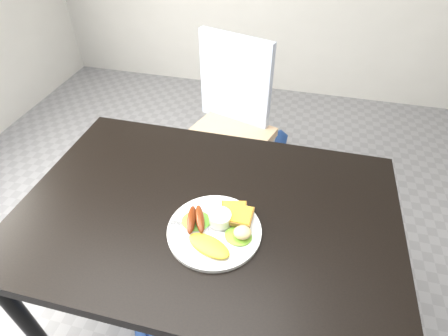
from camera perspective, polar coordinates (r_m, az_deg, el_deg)
The scene contains 15 objects.
room_floor at distance 1.76m, azimuth -1.89°, elevation -23.41°, with size 4.00×4.50×0.02m, color gray.
dining_table at distance 1.14m, azimuth -2.71°, elevation -7.22°, with size 1.20×0.80×0.04m, color black.
dining_chair at distance 1.90m, azimuth 0.41°, elevation 4.71°, with size 0.42×0.42×0.05m, color tan.
person at distance 1.46m, azimuth -0.87°, elevation 7.03°, with size 0.55×0.36×1.52m, color navy.
plate at distance 1.05m, azimuth -1.59°, elevation -10.19°, with size 0.28×0.28×0.01m, color white.
lettuce_left at distance 1.07m, azimuth -4.57°, elevation -8.58°, with size 0.09×0.08×0.01m, color #3B871D.
lettuce_right at distance 1.03m, azimuth 2.34°, elevation -11.01°, with size 0.08×0.07×0.01m, color olive.
omelette at distance 1.00m, azimuth -2.49°, elevation -12.55°, with size 0.13×0.06×0.02m, color gold.
sausage_a at distance 1.05m, azimuth -5.35°, elevation -8.38°, with size 0.03×0.11×0.03m, color #652B09.
sausage_b at distance 1.05m, azimuth -3.96°, elevation -8.25°, with size 0.03×0.11×0.03m, color brown.
ramekin at distance 1.05m, azimuth -0.65°, elevation -8.29°, with size 0.07×0.07×0.04m, color white.
toast_a at distance 1.09m, azimuth 1.66°, elevation -7.10°, with size 0.08×0.08×0.01m, color olive.
toast_b at distance 1.06m, azimuth 2.56°, elevation -7.78°, with size 0.08×0.08×0.01m, color #8F5E31.
potato_salad at distance 1.01m, azimuth 3.03°, elevation -10.47°, with size 0.05×0.05×0.03m, color beige.
fork at distance 1.06m, azimuth -4.29°, elevation -9.53°, with size 0.17×0.01×0.00m, color #ADAFB7.
Camera 1 is at (0.23, -0.72, 1.58)m, focal length 28.00 mm.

